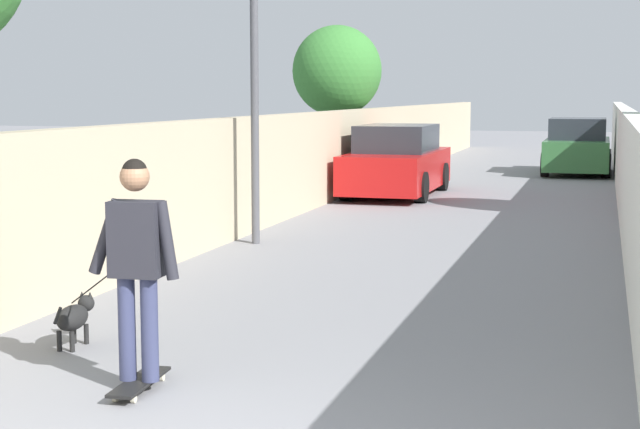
% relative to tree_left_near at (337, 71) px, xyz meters
% --- Properties ---
extents(ground_plane, '(80.00, 80.00, 0.00)m').
position_rel_tree_left_near_xyz_m(ground_plane, '(-5.00, -3.93, -2.76)').
color(ground_plane, gray).
extents(wall_left, '(48.00, 0.30, 1.86)m').
position_rel_tree_left_near_xyz_m(wall_left, '(-7.00, -0.96, -1.83)').
color(wall_left, tan).
rests_on(wall_left, ground).
extents(fence_right, '(48.00, 0.30, 1.88)m').
position_rel_tree_left_near_xyz_m(fence_right, '(-7.00, -6.89, -1.82)').
color(fence_right, silver).
rests_on(fence_right, ground).
extents(tree_left_near, '(2.22, 2.22, 3.90)m').
position_rel_tree_left_near_xyz_m(tree_left_near, '(0.00, 0.00, 0.00)').
color(tree_left_near, '#473523').
rests_on(tree_left_near, ground).
extents(lamp_post, '(0.36, 0.36, 4.23)m').
position_rel_tree_left_near_xyz_m(lamp_post, '(-10.16, -1.51, 0.14)').
color(lamp_post, '#4C4C51').
rests_on(lamp_post, ground).
extents(skateboard, '(0.81, 0.26, 0.08)m').
position_rel_tree_left_near_xyz_m(skateboard, '(-17.25, -3.15, -2.69)').
color(skateboard, black).
rests_on(skateboard, ground).
extents(person_skateboarder, '(0.25, 0.71, 1.67)m').
position_rel_tree_left_near_xyz_m(person_skateboarder, '(-17.25, -3.15, -1.70)').
color(person_skateboarder, '#333859').
rests_on(person_skateboarder, skateboard).
extents(dog, '(1.35, 1.27, 1.06)m').
position_rel_tree_left_near_xyz_m(dog, '(-16.23, -2.01, -2.49)').
color(dog, black).
rests_on(dog, ground).
extents(car_near, '(4.31, 1.80, 1.54)m').
position_rel_tree_left_near_xyz_m(car_near, '(-2.76, -2.11, -2.05)').
color(car_near, '#B71414').
rests_on(car_near, ground).
extents(car_far, '(3.93, 1.80, 1.54)m').
position_rel_tree_left_near_xyz_m(car_far, '(4.28, -5.74, -2.05)').
color(car_far, '#336B38').
rests_on(car_far, ground).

